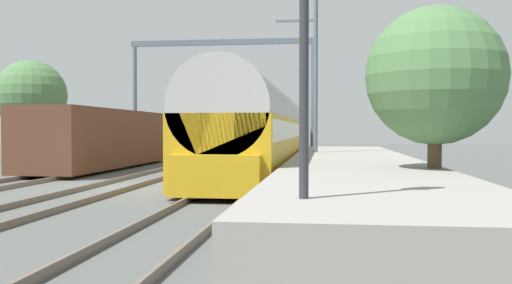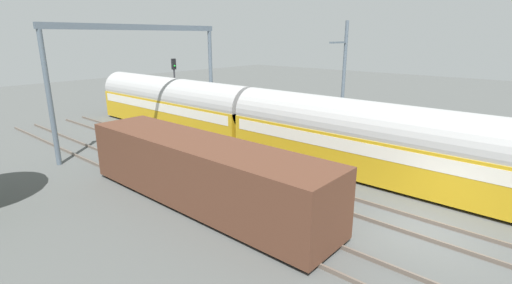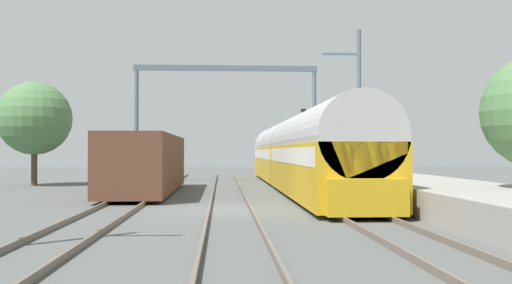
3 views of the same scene
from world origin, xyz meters
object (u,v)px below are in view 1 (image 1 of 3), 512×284
railway_signal_far (313,110)px  catenary_gantry (222,74)px  person_crossing (303,143)px  railway_signal_near (304,23)px  passenger_train (273,129)px  freight_car (104,139)px

railway_signal_far → catenary_gantry: size_ratio=0.43×
person_crossing → railway_signal_near: bearing=-65.4°
railway_signal_near → person_crossing: bearing=92.3°
passenger_train → person_crossing: size_ratio=18.99×
catenary_gantry → freight_car: bearing=-111.3°
railway_signal_far → catenary_gantry: 7.76m
freight_car → person_crossing: bearing=51.3°
passenger_train → railway_signal_near: size_ratio=5.98×
person_crossing → catenary_gantry: catenary_gantry is taller
passenger_train → freight_car: 9.06m
passenger_train → railway_signal_near: railway_signal_near is taller
passenger_train → person_crossing: passenger_train is taller
freight_car → catenary_gantry: bearing=68.7°
freight_car → railway_signal_far: bearing=56.2°
person_crossing → catenary_gantry: (-5.32, -1.39, 4.59)m
freight_car → catenary_gantry: catenary_gantry is taller
passenger_train → catenary_gantry: (-3.97, 5.85, 3.65)m
railway_signal_far → passenger_train: bearing=-100.5°
passenger_train → person_crossing: 7.43m
person_crossing → railway_signal_near: 29.75m
passenger_train → railway_signal_far: railway_signal_far is taller
passenger_train → freight_car: bearing=-151.4°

